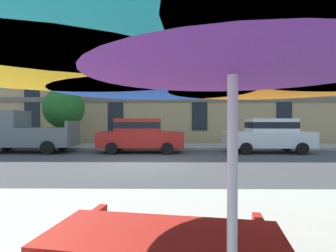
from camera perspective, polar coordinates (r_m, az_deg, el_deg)
ground_plane at (r=10.70m, az=-4.63°, el=-7.79°), size 120.00×120.00×0.00m
sidewalk_far at (r=17.43m, az=-2.56°, el=-4.22°), size 56.00×3.60×0.12m
apartment_building at (r=25.99m, az=-1.53°, el=11.51°), size 36.13×12.08×12.80m
pickup_gray at (r=16.28m, az=-28.30°, el=-1.28°), size 5.10×2.12×2.20m
sedan_red at (r=14.34m, az=-5.81°, el=-1.76°), size 4.40×1.98×1.78m
sedan_white at (r=15.13m, az=20.29°, el=-1.68°), size 4.40×1.98×1.78m
street_tree_left at (r=18.35m, az=-21.00°, el=3.49°), size 2.53×2.53×3.73m
patio_umbrella at (r=1.64m, az=13.41°, el=17.25°), size 3.73×3.47×2.35m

